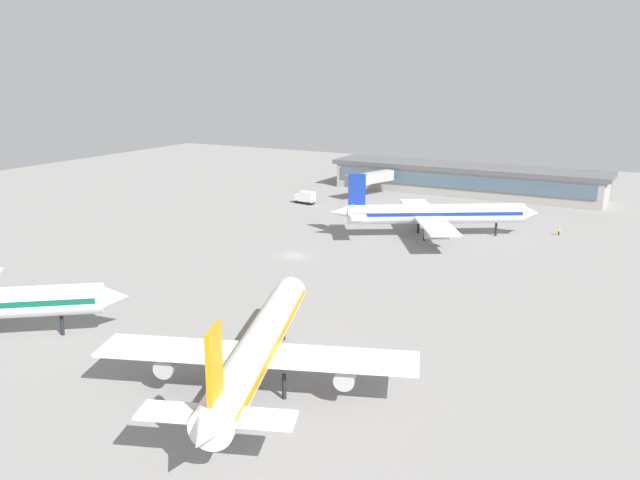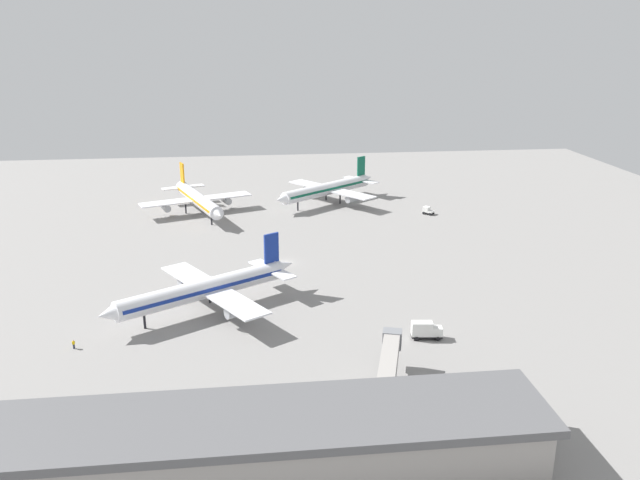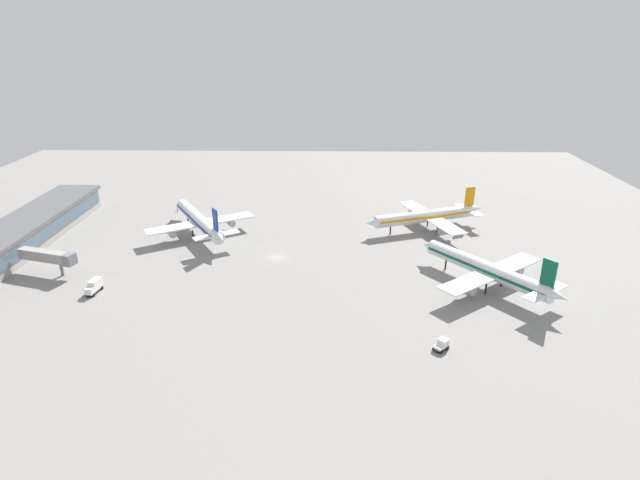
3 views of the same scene
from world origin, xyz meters
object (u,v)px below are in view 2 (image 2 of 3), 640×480
baggage_tug (428,211)px  ground_crew_worker (74,344)px  airplane_at_gate (197,199)px  catering_truck (426,330)px  airplane_distant (328,189)px  airplane_taxiing (206,289)px

baggage_tug → ground_crew_worker: bearing=88.5°
airplane_at_gate → baggage_tug: bearing=62.7°
catering_truck → airplane_at_gate: bearing=123.8°
airplane_distant → catering_truck: bearing=55.3°
ground_crew_worker → airplane_at_gate: bearing=121.2°
airplane_taxiing → baggage_tug: airplane_taxiing is taller
ground_crew_worker → airplane_distant: bearing=100.9°
airplane_taxiing → baggage_tug: 91.65m
baggage_tug → ground_crew_worker: size_ratio=2.23×
baggage_tug → airplane_at_gate: bearing=39.3°
airplane_distant → airplane_taxiing: bearing=29.0°
airplane_taxiing → baggage_tug: (64.18, 65.32, -3.67)m
airplane_taxiing → airplane_distant: bearing=-144.7°
airplane_at_gate → catering_truck: 102.47m
catering_truck → ground_crew_worker: size_ratio=3.46×
airplane_at_gate → airplane_distant: (41.42, 8.37, 0.07)m
airplane_at_gate → airplane_taxiing: airplane_taxiing is taller
airplane_taxiing → catering_truck: bearing=125.4°
airplane_at_gate → ground_crew_worker: bearing=-31.2°
airplane_at_gate → baggage_tug: 70.90m
airplane_at_gate → ground_crew_worker: airplane_at_gate is taller
airplane_distant → ground_crew_worker: size_ratio=22.09×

